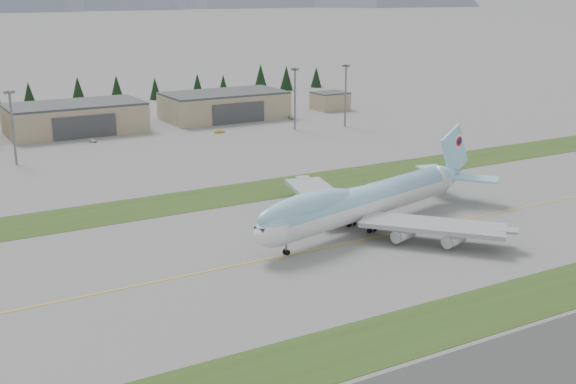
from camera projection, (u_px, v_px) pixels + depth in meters
ground at (336, 245)px, 147.03m from camera, size 7000.00×7000.00×0.00m
grass_strip_near at (468, 315)px, 115.30m from camera, size 400.00×14.00×0.08m
grass_strip_far at (239, 194)px, 184.61m from camera, size 400.00×18.00×0.08m
taxiway_line_main at (336, 245)px, 147.03m from camera, size 400.00×0.40×0.02m
boeing_747_freighter at (365, 201)px, 155.91m from camera, size 71.82×60.06×18.87m
hangar_center at (75, 118)px, 263.56m from camera, size 48.00×26.60×10.80m
hangar_right at (224, 105)px, 292.36m from camera, size 48.00×26.60×10.80m
control_shed at (330, 101)px, 315.21m from camera, size 14.00×12.00×7.60m
floodlight_masts at (174, 98)px, 238.52m from camera, size 139.19×9.85×23.75m
service_vehicle_a at (92, 142)px, 247.50m from camera, size 2.59×3.90×1.23m
service_vehicle_b at (219, 133)px, 264.02m from camera, size 3.99×1.77×1.27m
service_vehicle_c at (291, 119)px, 292.74m from camera, size 3.09×4.21×1.13m
conifer_belt at (61, 92)px, 320.54m from camera, size 264.93×13.93×15.53m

